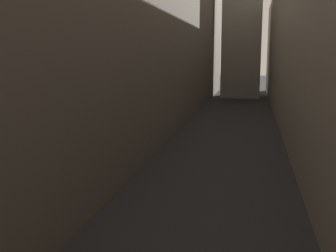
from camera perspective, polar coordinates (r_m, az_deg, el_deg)
The scene contains 2 objects.
ground_plane at distance 44.95m, azimuth 8.50°, elevation -0.83°, with size 264.00×264.00×0.00m, color #232326.
building_block_left at distance 48.14m, azimuth -4.42°, elevation 14.34°, with size 10.74×108.00×24.07m, color #60594F.
Camera 1 is at (2.41, 3.88, 8.25)m, focal length 43.40 mm.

